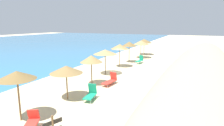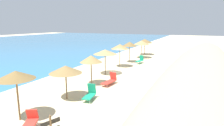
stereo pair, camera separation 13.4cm
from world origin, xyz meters
name	(u,v)px [view 2 (the right image)]	position (x,y,z in m)	size (l,w,h in m)	color
ground_plane	(122,72)	(0.00, 0.00, 0.00)	(160.00, 160.00, 0.00)	beige
dune_ridge	(201,66)	(1.16, -7.98, 1.09)	(50.74, 5.45, 2.18)	#C9B586
beach_umbrella_0	(16,75)	(-12.75, 1.00, 2.56)	(2.01, 2.01, 2.80)	brown
beach_umbrella_1	(66,69)	(-9.15, 0.57, 2.15)	(2.26, 2.26, 2.42)	brown
beach_umbrella_2	(91,59)	(-5.58, 0.65, 2.30)	(1.92, 1.92, 2.61)	brown
beach_umbrella_3	(105,52)	(-1.91, 1.14, 2.40)	(2.44, 2.44, 2.65)	brown
beach_umbrella_4	(120,47)	(2.05, 1.12, 2.55)	(2.20, 2.20, 2.85)	brown
beach_umbrella_5	(130,44)	(5.38, 1.07, 2.56)	(1.98, 1.98, 2.87)	brown
beach_umbrella_6	(141,43)	(9.50, 0.58, 2.42)	(2.48, 2.48, 2.74)	brown
beach_umbrella_7	(145,41)	(12.93, 0.99, 2.40)	(2.65, 2.65, 2.74)	brown
lounge_chair_0	(29,123)	(-13.36, -0.37, 0.41)	(1.71, 1.30, 0.94)	red
lounge_chair_1	(110,80)	(-4.85, -0.79, 0.39)	(1.71, 0.83, 1.02)	red
lounge_chair_2	(140,60)	(5.34, -0.49, 0.46)	(1.50, 0.77, 1.06)	#199972
lounge_chair_3	(90,94)	(-8.57, -0.99, 0.44)	(1.38, 0.81, 1.08)	#199972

